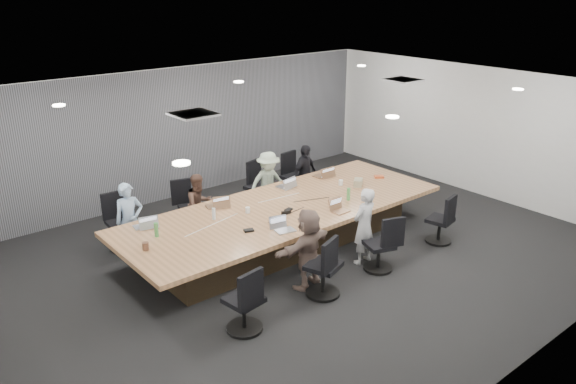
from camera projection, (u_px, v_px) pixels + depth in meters
floor at (303, 254)px, 9.79m from camera, size 10.00×8.00×0.00m
ceiling at (304, 95)px, 8.80m from camera, size 10.00×8.00×0.00m
wall_back at (183, 132)px, 12.19m from camera, size 10.00×0.00×2.80m
wall_front at (533, 268)px, 6.41m from camera, size 10.00×0.00×2.80m
wall_right at (476, 131)px, 12.28m from camera, size 0.00×8.00×2.80m
curtain at (185, 133)px, 12.13m from camera, size 9.80×0.04×2.80m
conference_table at (284, 224)px, 10.01m from camera, size 6.00×2.20×0.74m
chair_0 at (122, 227)px, 9.87m from camera, size 0.60×0.60×0.83m
chair_1 at (191, 211)px, 10.70m from camera, size 0.60×0.60×0.72m
chair_2 at (258, 191)px, 11.65m from camera, size 0.64×0.64×0.79m
chair_3 at (294, 181)px, 12.22m from camera, size 0.59×0.59×0.79m
chair_4 at (244, 305)px, 7.54m from camera, size 0.60×0.60×0.78m
chair_5 at (323, 271)px, 8.41m from camera, size 0.70×0.70×0.82m
chair_6 at (379, 249)px, 9.16m from camera, size 0.64×0.64×0.75m
chair_7 at (440, 224)px, 10.13m from camera, size 0.58×0.58×0.73m
person_0 at (130, 220)px, 9.53m from camera, size 0.53×0.39×1.33m
laptop_0 at (144, 226)px, 9.10m from camera, size 0.34×0.26×0.02m
person_1 at (200, 205)px, 10.37m from camera, size 0.61×0.49×1.19m
laptop_1 at (215, 206)px, 9.91m from camera, size 0.36×0.29×0.02m
person_2 at (268, 183)px, 11.30m from camera, size 0.92×0.65×1.31m
laptop_2 at (286, 186)px, 10.87m from camera, size 0.38×0.29×0.02m
person_3 at (305, 174)px, 11.89m from camera, size 0.80×0.48×1.27m
laptop_3 at (322, 176)px, 11.45m from camera, size 0.36×0.25×0.02m
person_5 at (308, 248)px, 8.57m from camera, size 1.24×0.59×1.29m
laptop_5 at (285, 231)px, 8.93m from camera, size 0.34×0.26×0.02m
person_6 at (364, 226)px, 9.31m from camera, size 0.51×0.35×1.33m
laptop_6 at (341, 211)px, 9.67m from camera, size 0.29×0.20×0.02m
bottle_green_left at (156, 230)px, 8.70m from camera, size 0.08×0.08×0.23m
bottle_green_right at (348, 194)px, 10.16m from camera, size 0.07×0.07×0.23m
bottle_clear at (214, 214)px, 9.35m from camera, size 0.07×0.07×0.20m
cup_white_far at (248, 210)px, 9.63m from camera, size 0.10×0.10×0.10m
cup_white_near at (341, 183)px, 10.93m from camera, size 0.10×0.10×0.10m
mug_brown at (146, 246)px, 8.30m from camera, size 0.10×0.10×0.12m
mic_left at (249, 230)px, 8.93m from camera, size 0.18×0.15×0.03m
mic_right at (289, 210)px, 9.74m from camera, size 0.16×0.12×0.03m
stapler at (286, 212)px, 9.57m from camera, size 0.18×0.06×0.06m
canvas_bag at (358, 183)px, 10.89m from camera, size 0.29×0.27×0.13m
snack_packet at (379, 177)px, 11.35m from camera, size 0.22×0.21×0.04m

